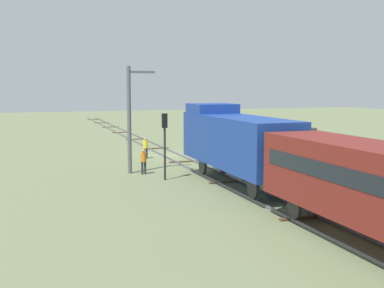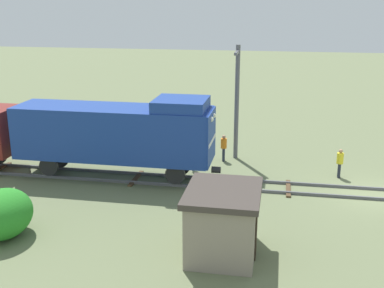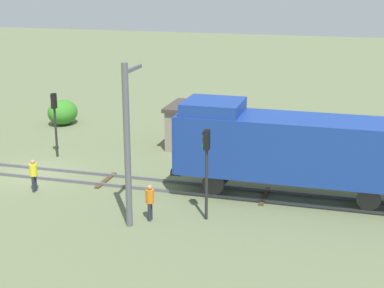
{
  "view_description": "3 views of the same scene",
  "coord_description": "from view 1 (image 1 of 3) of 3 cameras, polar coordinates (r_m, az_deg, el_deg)",
  "views": [
    {
      "loc": [
        11.58,
        39.56,
        5.86
      ],
      "look_at": [
        0.94,
        8.86,
        1.98
      ],
      "focal_mm": 45.0,
      "sensor_mm": 36.0,
      "label": 1
    },
    {
      "loc": [
        -24.78,
        5.01,
        9.72
      ],
      "look_at": [
        1.49,
        9.85,
        1.82
      ],
      "focal_mm": 45.0,
      "sensor_mm": 36.0,
      "label": 2
    },
    {
      "loc": [
        27.28,
        16.8,
        10.84
      ],
      "look_at": [
        -1.17,
        8.76,
        2.1
      ],
      "focal_mm": 55.0,
      "sensor_mm": 36.0,
      "label": 3
    }
  ],
  "objects": [
    {
      "name": "ground_plane",
      "position": [
        41.63,
        -2.77,
        -1.29
      ],
      "size": [
        154.14,
        154.14,
        0.0
      ],
      "primitive_type": "plane",
      "color": "#66704C"
    },
    {
      "name": "railway_track",
      "position": [
        41.62,
        -2.77,
        -1.19
      ],
      "size": [
        2.4,
        102.76,
        0.16
      ],
      "color": "#595960",
      "rests_on": "ground"
    },
    {
      "name": "locomotive",
      "position": [
        28.37,
        5.1,
        0.53
      ],
      "size": [
        2.9,
        11.6,
        4.6
      ],
      "color": "navy",
      "rests_on": "railway_track"
    },
    {
      "name": "traffic_signal_near",
      "position": [
        42.64,
        1.23,
        2.59
      ],
      "size": [
        0.32,
        0.34,
        3.9
      ],
      "color": "#262628",
      "rests_on": "ground"
    },
    {
      "name": "traffic_signal_mid",
      "position": [
        30.13,
        -3.27,
        1.2
      ],
      "size": [
        0.32,
        0.34,
        4.21
      ],
      "color": "#262628",
      "rests_on": "ground"
    },
    {
      "name": "worker_near_track",
      "position": [
        39.54,
        -5.54,
        -0.29
      ],
      "size": [
        0.38,
        0.38,
        1.7
      ],
      "rotation": [
        0.0,
        0.0,
        0.58
      ],
      "color": "#262B38",
      "rests_on": "ground"
    },
    {
      "name": "worker_by_signal",
      "position": [
        32.47,
        -5.76,
        -1.84
      ],
      "size": [
        0.38,
        0.38,
        1.7
      ],
      "rotation": [
        0.0,
        0.0,
        4.26
      ],
      "color": "#262B38",
      "rests_on": "ground"
    },
    {
      "name": "catenary_mast",
      "position": [
        32.67,
        -7.35,
        3.24
      ],
      "size": [
        1.94,
        0.28,
        7.24
      ],
      "color": "#595960",
      "rests_on": "ground"
    },
    {
      "name": "relay_hut",
      "position": [
        38.04,
        11.15,
        -0.07
      ],
      "size": [
        3.5,
        2.9,
        2.74
      ],
      "color": "gray",
      "rests_on": "ground"
    },
    {
      "name": "bush_near",
      "position": [
        48.72,
        7.77,
        0.91
      ],
      "size": [
        2.5,
        2.04,
        1.82
      ],
      "primitive_type": "ellipsoid",
      "color": "#358126",
      "rests_on": "ground"
    },
    {
      "name": "bush_mid",
      "position": [
        30.6,
        20.48,
        -2.66
      ],
      "size": [
        2.91,
        2.38,
        2.11
      ],
      "primitive_type": "ellipsoid",
      "color": "#288726",
      "rests_on": "ground"
    }
  ]
}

